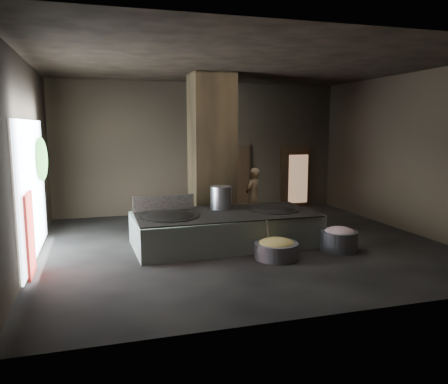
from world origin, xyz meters
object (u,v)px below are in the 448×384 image
object	(u,v)px
stock_pot	(221,198)
cook	(253,196)
wok_right	(273,212)
veg_basin	(276,251)
hearth_platform	(225,229)
wok_left	(169,220)
meat_basin	(339,241)

from	to	relation	value
stock_pot	cook	size ratio (longest dim) A/B	0.34
wok_right	cook	world-z (taller)	cook
veg_basin	hearth_platform	bearing A→B (deg)	117.80
hearth_platform	stock_pot	size ratio (longest dim) A/B	7.67
wok_left	cook	xyz separation A→B (m)	(2.95, 2.08, 0.12)
hearth_platform	veg_basin	xyz separation A→B (m)	(0.79, -1.49, -0.22)
hearth_platform	wok_left	xyz separation A→B (m)	(-1.45, -0.05, 0.35)
cook	meat_basin	xyz separation A→B (m)	(1.01, -3.36, -0.63)
wok_right	veg_basin	world-z (taller)	wok_right
wok_left	wok_right	xyz separation A→B (m)	(2.80, 0.10, 0.00)
wok_right	veg_basin	bearing A→B (deg)	-110.07
stock_pot	cook	distance (m)	2.09
hearth_platform	cook	size ratio (longest dim) A/B	2.64
stock_pot	veg_basin	xyz separation A→B (m)	(0.74, -2.04, -0.95)
wok_left	cook	world-z (taller)	cook
hearth_platform	meat_basin	world-z (taller)	hearth_platform
stock_pot	meat_basin	world-z (taller)	stock_pot
wok_right	cook	distance (m)	1.99
wok_left	veg_basin	world-z (taller)	wok_left
hearth_platform	cook	bearing A→B (deg)	51.33
wok_right	meat_basin	xyz separation A→B (m)	(1.16, -1.37, -0.51)
wok_left	meat_basin	distance (m)	4.19
hearth_platform	meat_basin	size ratio (longest dim) A/B	5.18
veg_basin	wok_left	bearing A→B (deg)	147.19
cook	veg_basin	size ratio (longest dim) A/B	1.74
hearth_platform	wok_left	bearing A→B (deg)	179.73
veg_basin	meat_basin	bearing A→B (deg)	5.65
veg_basin	meat_basin	world-z (taller)	meat_basin
meat_basin	veg_basin	bearing A→B (deg)	-174.35
stock_pot	wok_right	bearing A→B (deg)	-21.04
hearth_platform	meat_basin	xyz separation A→B (m)	(2.51, -1.32, -0.16)
cook	meat_basin	distance (m)	3.56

